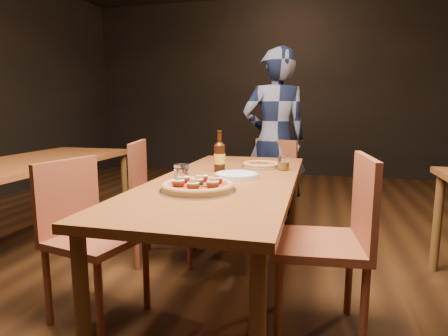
% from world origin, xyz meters
% --- Properties ---
extents(ground, '(9.00, 9.00, 0.00)m').
position_xyz_m(ground, '(0.00, 0.00, 0.00)').
color(ground, black).
extents(table_main, '(0.80, 2.00, 0.75)m').
position_xyz_m(table_main, '(0.00, 0.00, 0.68)').
color(table_main, brown).
rests_on(table_main, ground).
extents(table_left, '(0.80, 2.00, 0.75)m').
position_xyz_m(table_left, '(-1.70, 0.30, 0.68)').
color(table_left, brown).
rests_on(table_left, ground).
extents(chair_main_nw, '(0.51, 0.51, 0.92)m').
position_xyz_m(chair_main_nw, '(-0.64, -0.37, 0.46)').
color(chair_main_nw, maroon).
rests_on(chair_main_nw, ground).
extents(chair_main_sw, '(0.54, 0.54, 0.96)m').
position_xyz_m(chair_main_sw, '(-0.58, 0.47, 0.48)').
color(chair_main_sw, maroon).
rests_on(chair_main_sw, ground).
extents(chair_main_e, '(0.50, 0.50, 0.98)m').
position_xyz_m(chair_main_e, '(0.54, -0.23, 0.49)').
color(chair_main_e, maroon).
rests_on(chair_main_e, ground).
extents(chair_end, '(0.56, 0.56, 0.91)m').
position_xyz_m(chair_end, '(0.07, 1.19, 0.46)').
color(chair_end, maroon).
rests_on(chair_end, ground).
extents(pizza_meatball, '(0.39, 0.39, 0.07)m').
position_xyz_m(pizza_meatball, '(-0.06, -0.36, 0.78)').
color(pizza_meatball, '#B7B7BF').
rests_on(pizza_meatball, table_main).
extents(pizza_margherita, '(0.27, 0.27, 0.04)m').
position_xyz_m(pizza_margherita, '(0.14, 0.47, 0.77)').
color(pizza_margherita, '#B7B7BF').
rests_on(pizza_margherita, table_main).
extents(plate_stack, '(0.27, 0.27, 0.03)m').
position_xyz_m(plate_stack, '(0.05, 0.04, 0.76)').
color(plate_stack, white).
rests_on(plate_stack, table_main).
extents(beer_bottle, '(0.07, 0.07, 0.26)m').
position_xyz_m(beer_bottle, '(-0.09, 0.21, 0.84)').
color(beer_bottle, black).
rests_on(beer_bottle, table_main).
extents(water_glass, '(0.08, 0.08, 0.10)m').
position_xyz_m(water_glass, '(-0.21, -0.19, 0.80)').
color(water_glass, white).
rests_on(water_glass, table_main).
extents(amber_glass, '(0.07, 0.07, 0.09)m').
position_xyz_m(amber_glass, '(0.30, 0.38, 0.80)').
color(amber_glass, '#AF6D13').
rests_on(amber_glass, table_main).
extents(diner, '(0.73, 0.61, 1.71)m').
position_xyz_m(diner, '(0.12, 1.47, 0.86)').
color(diner, black).
rests_on(diner, ground).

